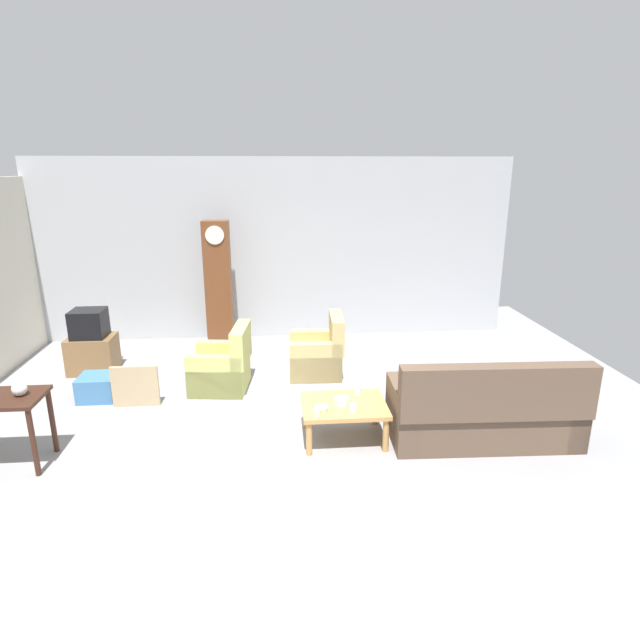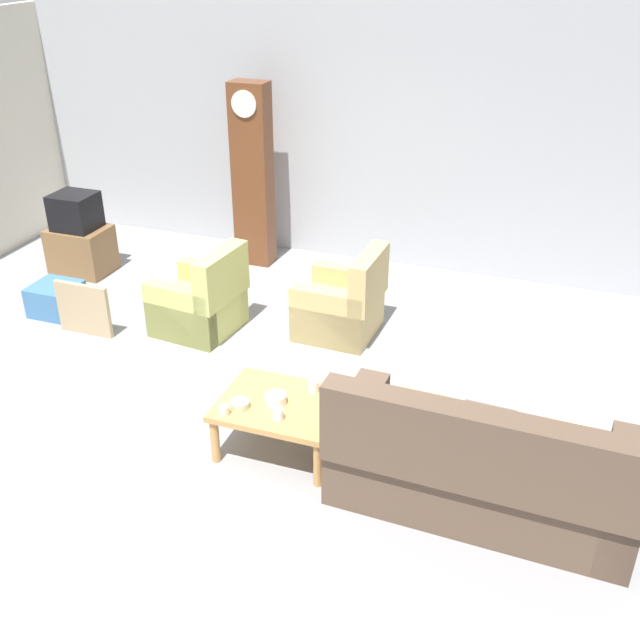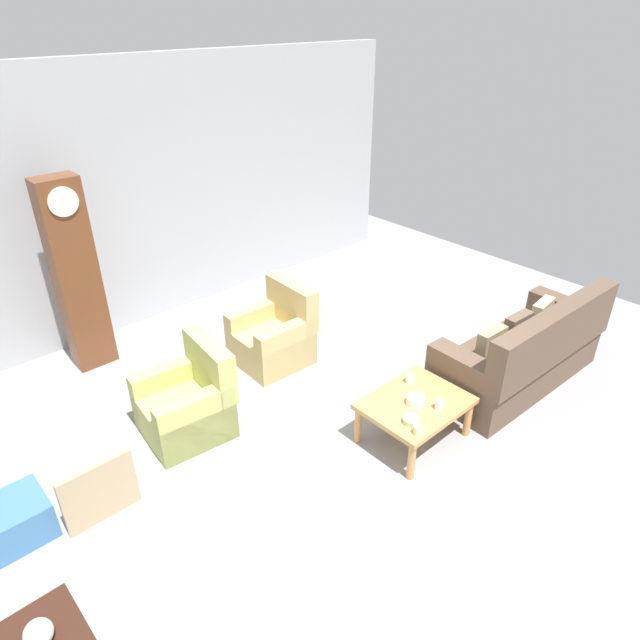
% 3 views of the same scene
% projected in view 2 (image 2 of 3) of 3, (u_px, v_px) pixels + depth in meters
% --- Properties ---
extents(ground_plane, '(10.40, 10.40, 0.00)m').
position_uv_depth(ground_plane, '(222.00, 406.00, 6.45)').
color(ground_plane, gray).
extents(garage_door_wall, '(8.40, 0.16, 3.20)m').
position_uv_depth(garage_door_wall, '(349.00, 129.00, 8.68)').
color(garage_door_wall, '#ADAFB5').
rests_on(garage_door_wall, ground_plane).
extents(couch_floral, '(2.13, 0.96, 1.04)m').
position_uv_depth(couch_floral, '(480.00, 471.00, 5.14)').
color(couch_floral, brown).
rests_on(couch_floral, ground_plane).
extents(armchair_olive_near, '(0.87, 0.84, 0.92)m').
position_uv_depth(armchair_olive_near, '(201.00, 303.00, 7.53)').
color(armchair_olive_near, '#B7BC66').
rests_on(armchair_olive_near, ground_plane).
extents(armchair_olive_far, '(0.82, 0.79, 0.92)m').
position_uv_depth(armchair_olive_far, '(343.00, 306.00, 7.47)').
color(armchair_olive_far, tan).
rests_on(armchair_olive_far, ground_plane).
extents(coffee_table_wood, '(0.96, 0.76, 0.44)m').
position_uv_depth(coffee_table_wood, '(281.00, 409.00, 5.76)').
color(coffee_table_wood, tan).
rests_on(coffee_table_wood, ground_plane).
extents(grandfather_clock, '(0.44, 0.30, 2.19)m').
position_uv_depth(grandfather_clock, '(253.00, 176.00, 8.71)').
color(grandfather_clock, brown).
rests_on(grandfather_clock, ground_plane).
extents(tv_stand_cabinet, '(0.68, 0.52, 0.56)m').
position_uv_depth(tv_stand_cabinet, '(82.00, 250.00, 8.83)').
color(tv_stand_cabinet, brown).
rests_on(tv_stand_cabinet, ground_plane).
extents(tv_crt, '(0.48, 0.44, 0.42)m').
position_uv_depth(tv_crt, '(75.00, 211.00, 8.60)').
color(tv_crt, black).
rests_on(tv_crt, tv_stand_cabinet).
extents(framed_picture_leaning, '(0.60, 0.05, 0.56)m').
position_uv_depth(framed_picture_leaning, '(84.00, 309.00, 7.47)').
color(framed_picture_leaning, tan).
rests_on(framed_picture_leaning, ground_plane).
extents(storage_box_blue, '(0.48, 0.46, 0.33)m').
position_uv_depth(storage_box_blue, '(56.00, 299.00, 7.93)').
color(storage_box_blue, teal).
rests_on(storage_box_blue, ground_plane).
extents(cup_white_porcelain, '(0.08, 0.08, 0.09)m').
position_uv_depth(cup_white_porcelain, '(314.00, 386.00, 5.84)').
color(cup_white_porcelain, white).
rests_on(cup_white_porcelain, coffee_table_wood).
extents(cup_blue_rimmed, '(0.08, 0.08, 0.09)m').
position_uv_depth(cup_blue_rimmed, '(278.00, 414.00, 5.51)').
color(cup_blue_rimmed, silver).
rests_on(cup_blue_rimmed, coffee_table_wood).
extents(cup_cream_tall, '(0.08, 0.08, 0.08)m').
position_uv_depth(cup_cream_tall, '(224.00, 410.00, 5.56)').
color(cup_cream_tall, beige).
rests_on(cup_cream_tall, coffee_table_wood).
extents(bowl_white_stacked, '(0.17, 0.17, 0.08)m').
position_uv_depth(bowl_white_stacked, '(276.00, 399.00, 5.70)').
color(bowl_white_stacked, white).
rests_on(bowl_white_stacked, coffee_table_wood).
extents(bowl_shallow_green, '(0.15, 0.15, 0.06)m').
position_uv_depth(bowl_shallow_green, '(240.00, 404.00, 5.66)').
color(bowl_shallow_green, '#B2C69E').
rests_on(bowl_shallow_green, coffee_table_wood).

